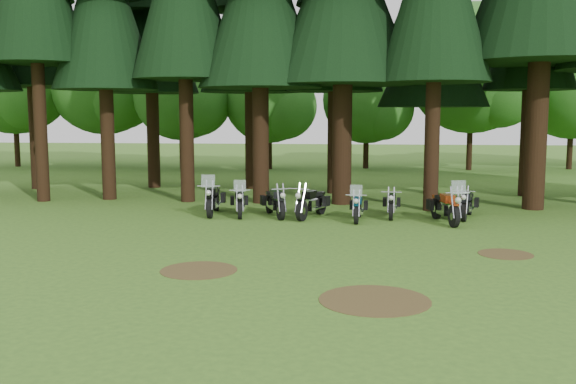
% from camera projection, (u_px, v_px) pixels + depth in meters
% --- Properties ---
extents(ground, '(120.00, 120.00, 0.00)m').
position_uv_depth(ground, '(331.00, 255.00, 16.57)').
color(ground, '#3C6822').
rests_on(ground, ground).
extents(pine_back_4, '(4.94, 4.94, 13.78)m').
position_uv_depth(pine_back_4, '(435.00, 8.00, 28.23)').
color(pine_back_4, black).
rests_on(pine_back_4, ground).
extents(decid_0, '(8.00, 7.78, 10.00)m').
position_uv_depth(decid_0, '(17.00, 79.00, 43.06)').
color(decid_0, black).
rests_on(decid_0, ground).
extents(decid_1, '(7.91, 7.69, 9.88)m').
position_uv_depth(decid_1, '(107.00, 80.00, 42.93)').
color(decid_1, black).
rests_on(decid_1, ground).
extents(decid_2, '(6.72, 6.53, 8.40)m').
position_uv_depth(decid_2, '(185.00, 93.00, 41.50)').
color(decid_2, black).
rests_on(decid_2, ground).
extents(decid_3, '(6.12, 5.95, 7.65)m').
position_uv_depth(decid_3, '(273.00, 100.00, 41.31)').
color(decid_3, black).
rests_on(decid_3, ground).
extents(decid_4, '(5.93, 5.76, 7.41)m').
position_uv_depth(decid_4, '(371.00, 102.00, 41.86)').
color(decid_4, black).
rests_on(decid_4, ground).
extents(decid_5, '(8.45, 8.21, 10.56)m').
position_uv_depth(decid_5, '(479.00, 72.00, 40.34)').
color(decid_5, black).
rests_on(decid_5, ground).
extents(dirt_patch_0, '(1.80, 1.80, 0.01)m').
position_uv_depth(dirt_patch_0, '(199.00, 270.00, 14.90)').
color(dirt_patch_0, '#4C3D1E').
rests_on(dirt_patch_0, ground).
extents(dirt_patch_1, '(1.40, 1.40, 0.01)m').
position_uv_depth(dirt_patch_1, '(506.00, 254.00, 16.60)').
color(dirt_patch_1, '#4C3D1E').
rests_on(dirt_patch_1, ground).
extents(dirt_patch_2, '(2.20, 2.20, 0.01)m').
position_uv_depth(dirt_patch_2, '(375.00, 300.00, 12.52)').
color(dirt_patch_2, '#4C3D1E').
rests_on(dirt_patch_2, ground).
extents(motorcycle_0, '(0.56, 2.48, 1.56)m').
position_uv_depth(motorcycle_0, '(213.00, 200.00, 23.07)').
color(motorcycle_0, black).
rests_on(motorcycle_0, ground).
extents(motorcycle_1, '(0.70, 2.22, 1.39)m').
position_uv_depth(motorcycle_1, '(239.00, 203.00, 22.79)').
color(motorcycle_1, black).
rests_on(motorcycle_1, ground).
extents(motorcycle_2, '(0.97, 2.21, 0.94)m').
position_uv_depth(motorcycle_2, '(275.00, 203.00, 22.63)').
color(motorcycle_2, black).
rests_on(motorcycle_2, ground).
extents(motorcycle_3, '(0.95, 2.27, 0.96)m').
position_uv_depth(motorcycle_3, '(312.00, 204.00, 22.40)').
color(motorcycle_3, black).
rests_on(motorcycle_3, ground).
extents(motorcycle_4, '(0.44, 2.13, 1.34)m').
position_uv_depth(motorcycle_4, '(358.00, 208.00, 21.77)').
color(motorcycle_4, black).
rests_on(motorcycle_4, ground).
extents(motorcycle_5, '(0.35, 2.10, 0.85)m').
position_uv_depth(motorcycle_5, '(391.00, 205.00, 22.53)').
color(motorcycle_5, black).
rests_on(motorcycle_5, ground).
extents(motorcycle_6, '(0.81, 2.46, 1.55)m').
position_uv_depth(motorcycle_6, '(445.00, 208.00, 21.27)').
color(motorcycle_6, black).
rests_on(motorcycle_6, ground).
extents(motorcycle_7, '(0.76, 2.18, 0.91)m').
position_uv_depth(motorcycle_7, '(467.00, 205.00, 22.31)').
color(motorcycle_7, black).
rests_on(motorcycle_7, ground).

